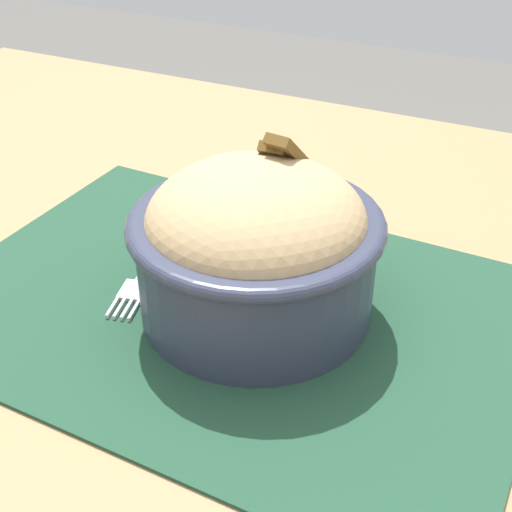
% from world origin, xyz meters
% --- Properties ---
extents(table, '(1.30, 0.93, 0.70)m').
position_xyz_m(table, '(0.00, 0.00, 0.65)').
color(table, '#99754C').
rests_on(table, ground_plane).
extents(placemat, '(0.48, 0.34, 0.00)m').
position_xyz_m(placemat, '(0.01, -0.01, 0.71)').
color(placemat, '#1E422D').
rests_on(placemat, table).
extents(bowl, '(0.19, 0.19, 0.14)m').
position_xyz_m(bowl, '(-0.01, -0.01, 0.77)').
color(bowl, '#2D3347').
rests_on(bowl, placemat).
extents(fork, '(0.04, 0.13, 0.00)m').
position_xyz_m(fork, '(0.09, -0.01, 0.71)').
color(fork, silver).
rests_on(fork, placemat).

